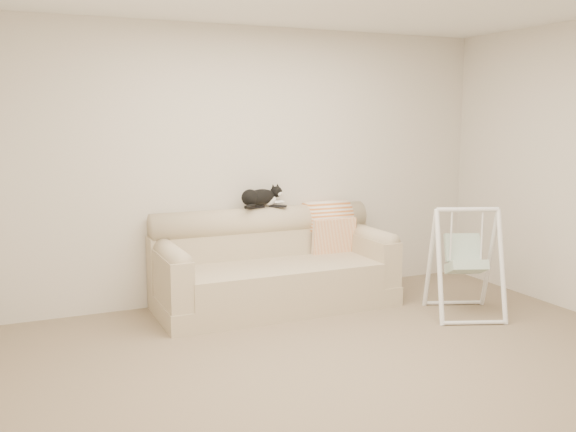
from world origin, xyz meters
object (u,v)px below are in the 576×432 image
object	(u,v)px
baby_swing	(465,261)
tuxedo_cat	(261,197)
remote_a	(255,207)
remote_b	(278,206)
sofa	(272,268)

from	to	relation	value
baby_swing	tuxedo_cat	bearing A→B (deg)	140.84
remote_a	baby_swing	bearing A→B (deg)	-38.10
remote_b	baby_swing	bearing A→B (deg)	-41.96
sofa	baby_swing	distance (m)	1.75
sofa	remote_a	world-z (taller)	remote_a
baby_swing	remote_a	bearing A→B (deg)	141.90
remote_a	remote_b	size ratio (longest dim) A/B	1.12
tuxedo_cat	sofa	bearing A→B (deg)	-84.92
remote_a	tuxedo_cat	size ratio (longest dim) A/B	0.37
remote_a	tuxedo_cat	bearing A→B (deg)	1.23
remote_a	sofa	bearing A→B (deg)	-71.90
remote_b	tuxedo_cat	xyz separation A→B (m)	(-0.17, 0.02, 0.09)
sofa	tuxedo_cat	world-z (taller)	tuxedo_cat
remote_a	tuxedo_cat	distance (m)	0.10
sofa	remote_a	distance (m)	0.61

